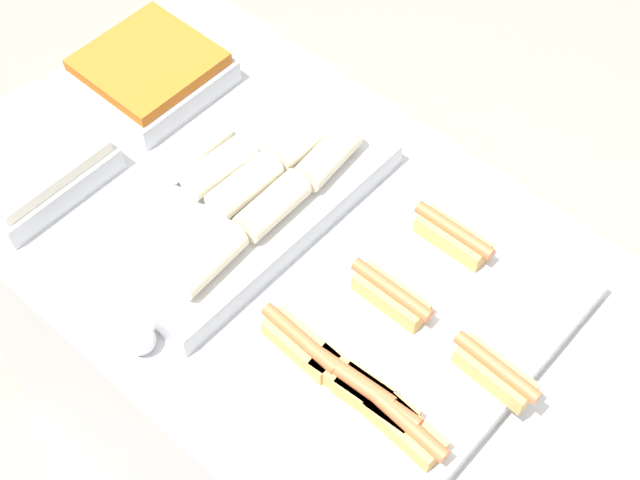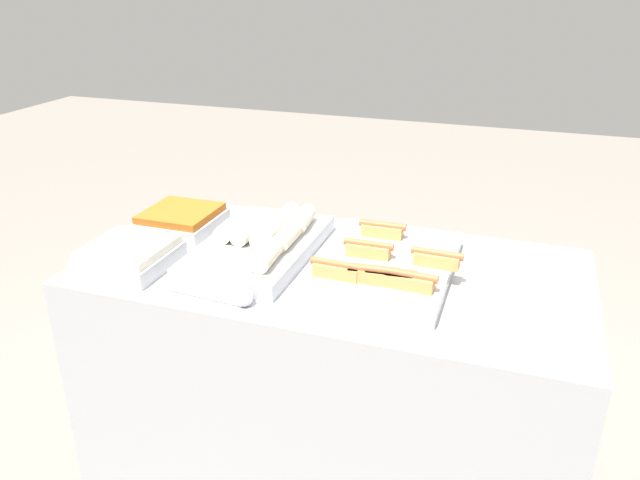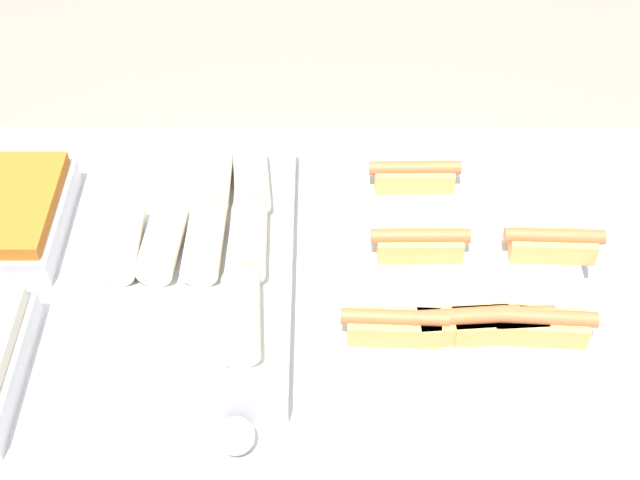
% 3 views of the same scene
% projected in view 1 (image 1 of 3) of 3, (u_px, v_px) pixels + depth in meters
% --- Properties ---
extents(ground_plane, '(12.00, 12.00, 0.00)m').
position_uv_depth(ground_plane, '(332.00, 478.00, 2.24)').
color(ground_plane, gray).
extents(counter, '(1.49, 0.75, 0.92)m').
position_uv_depth(counter, '(334.00, 399.00, 1.86)').
color(counter, '#B7BABF').
rests_on(counter, ground_plane).
extents(tray_hotdogs, '(0.41, 0.53, 0.10)m').
position_uv_depth(tray_hotdogs, '(411.00, 332.00, 1.39)').
color(tray_hotdogs, '#B7BABF').
rests_on(tray_hotdogs, counter).
extents(tray_wraps, '(0.32, 0.54, 0.11)m').
position_uv_depth(tray_wraps, '(240.00, 191.00, 1.54)').
color(tray_wraps, '#B7BABF').
rests_on(tray_wraps, counter).
extents(tray_side_front, '(0.24, 0.25, 0.07)m').
position_uv_depth(tray_side_front, '(25.00, 160.00, 1.59)').
color(tray_side_front, '#B7BABF').
rests_on(tray_side_front, counter).
extents(tray_side_back, '(0.24, 0.25, 0.07)m').
position_uv_depth(tray_side_back, '(150.00, 72.00, 1.72)').
color(tray_side_back, '#B7BABF').
rests_on(tray_side_back, counter).
extents(serving_spoon_near, '(0.26, 0.05, 0.05)m').
position_uv_depth(serving_spoon_near, '(133.00, 334.00, 1.40)').
color(serving_spoon_near, silver).
rests_on(serving_spoon_near, counter).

